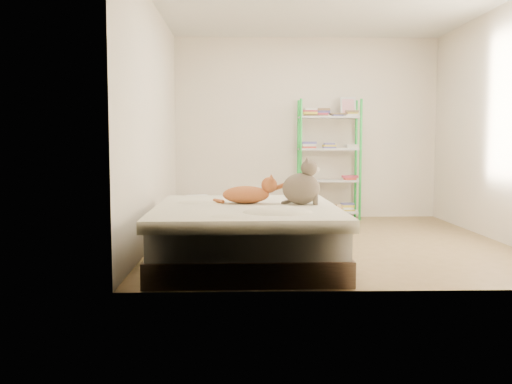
{
  "coord_description": "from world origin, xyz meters",
  "views": [
    {
      "loc": [
        -0.97,
        -6.21,
        1.1
      ],
      "look_at": [
        -0.81,
        -0.75,
        0.62
      ],
      "focal_mm": 40.0,
      "sensor_mm": 36.0,
      "label": 1
    }
  ],
  "objects_px": {
    "bed": "(246,234)",
    "orange_cat": "(246,192)",
    "white_bin": "(198,207)",
    "grey_cat": "(301,182)",
    "cardboard_box": "(320,219)",
    "shelf_unit": "(329,159)"
  },
  "relations": [
    {
      "from": "white_bin",
      "to": "orange_cat",
      "type": "bearing_deg",
      "value": -76.57
    },
    {
      "from": "bed",
      "to": "orange_cat",
      "type": "bearing_deg",
      "value": 89.08
    },
    {
      "from": "shelf_unit",
      "to": "white_bin",
      "type": "bearing_deg",
      "value": -179.05
    },
    {
      "from": "grey_cat",
      "to": "cardboard_box",
      "type": "bearing_deg",
      "value": -9.38
    },
    {
      "from": "bed",
      "to": "shelf_unit",
      "type": "height_order",
      "value": "shelf_unit"
    },
    {
      "from": "grey_cat",
      "to": "white_bin",
      "type": "relative_size",
      "value": 1.13
    },
    {
      "from": "bed",
      "to": "cardboard_box",
      "type": "xyz_separation_m",
      "value": [
        0.92,
        1.65,
        -0.09
      ]
    },
    {
      "from": "orange_cat",
      "to": "white_bin",
      "type": "bearing_deg",
      "value": 104.77
    },
    {
      "from": "bed",
      "to": "white_bin",
      "type": "height_order",
      "value": "bed"
    },
    {
      "from": "orange_cat",
      "to": "grey_cat",
      "type": "height_order",
      "value": "grey_cat"
    },
    {
      "from": "cardboard_box",
      "to": "white_bin",
      "type": "height_order",
      "value": "cardboard_box"
    },
    {
      "from": "bed",
      "to": "grey_cat",
      "type": "relative_size",
      "value": 4.89
    },
    {
      "from": "orange_cat",
      "to": "cardboard_box",
      "type": "bearing_deg",
      "value": 59.46
    },
    {
      "from": "shelf_unit",
      "to": "cardboard_box",
      "type": "bearing_deg",
      "value": -103.22
    },
    {
      "from": "shelf_unit",
      "to": "cardboard_box",
      "type": "height_order",
      "value": "shelf_unit"
    },
    {
      "from": "orange_cat",
      "to": "white_bin",
      "type": "distance_m",
      "value": 2.84
    },
    {
      "from": "cardboard_box",
      "to": "white_bin",
      "type": "bearing_deg",
      "value": 159.78
    },
    {
      "from": "bed",
      "to": "grey_cat",
      "type": "bearing_deg",
      "value": 8.62
    },
    {
      "from": "grey_cat",
      "to": "cardboard_box",
      "type": "height_order",
      "value": "grey_cat"
    },
    {
      "from": "shelf_unit",
      "to": "orange_cat",
      "type": "bearing_deg",
      "value": -113.84
    },
    {
      "from": "orange_cat",
      "to": "grey_cat",
      "type": "bearing_deg",
      "value": -9.01
    },
    {
      "from": "orange_cat",
      "to": "shelf_unit",
      "type": "height_order",
      "value": "shelf_unit"
    }
  ]
}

